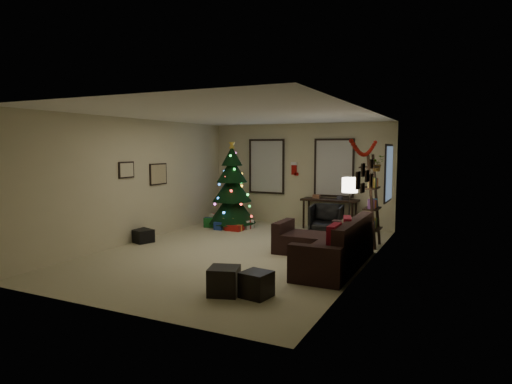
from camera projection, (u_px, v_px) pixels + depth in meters
floor at (238, 252)px, 8.75m from camera, size 7.00×7.00×0.00m
ceiling at (238, 115)px, 8.47m from camera, size 7.00×7.00×0.00m
wall_back at (300, 175)px, 11.75m from camera, size 5.00×0.00×5.00m
wall_front at (106, 206)px, 5.47m from camera, size 5.00×0.00×5.00m
wall_left at (138, 180)px, 9.69m from camera, size 0.00×7.00×7.00m
wall_right at (367, 190)px, 7.53m from camera, size 0.00×7.00×7.00m
window_back_left at (267, 166)px, 12.11m from camera, size 1.05×0.06×1.50m
window_back_right at (334, 168)px, 11.29m from camera, size 1.05×0.06×1.50m
window_right_wall at (389, 173)px, 9.82m from camera, size 0.06×0.90×1.30m
christmas_tree at (232, 191)px, 11.41m from camera, size 1.23×1.23×2.29m
presents at (227, 223)px, 11.33m from camera, size 1.30×0.89×0.30m
sofa at (329, 248)px, 7.91m from camera, size 1.78×2.59×0.84m
pillow_red_a at (334, 240)px, 6.86m from camera, size 0.14×0.48×0.48m
pillow_red_b at (347, 231)px, 7.59m from camera, size 0.25×0.49×0.47m
pillow_cream at (351, 229)px, 7.83m from camera, size 0.24×0.39×0.38m
ottoman_near at (224, 281)px, 6.20m from camera, size 0.52×0.52×0.39m
ottoman_far at (256, 284)px, 6.10m from camera, size 0.43×0.43×0.36m
desk at (330, 202)px, 11.17m from camera, size 1.42×0.51×0.77m
desk_chair at (326, 219)px, 10.57m from camera, size 0.77×0.74×0.71m
bookshelf at (373, 202)px, 9.13m from camera, size 0.30×0.57×1.93m
potted_plant at (377, 161)px, 9.32m from camera, size 0.52×0.53×0.44m
floor_lamp at (350, 190)px, 8.73m from camera, size 0.31×0.31×1.48m
art_map at (158, 174)px, 10.28m from camera, size 0.04×0.60×0.50m
art_abstract at (126, 170)px, 9.31m from camera, size 0.04×0.45×0.35m
gallery at (365, 177)px, 7.45m from camera, size 0.03×1.25×0.54m
garland at (364, 148)px, 7.45m from camera, size 0.08×1.90×0.30m
stocking_left at (294, 168)px, 11.77m from camera, size 0.20×0.05×0.36m
stocking_right at (307, 168)px, 11.68m from camera, size 0.20×0.05×0.36m
storage_bin at (141, 235)px, 9.68m from camera, size 0.66×0.54×0.28m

